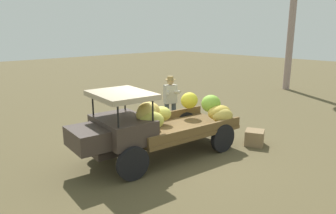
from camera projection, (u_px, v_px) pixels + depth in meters
ground_plane at (165, 155)px, 8.37m from camera, size 60.00×60.00×0.00m
truck at (152, 124)px, 8.02m from camera, size 4.58×2.20×1.83m
farmer at (170, 99)px, 10.42m from camera, size 0.54×0.50×1.77m
wooden_crate at (254, 138)px, 9.09m from camera, size 0.69×0.68×0.43m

